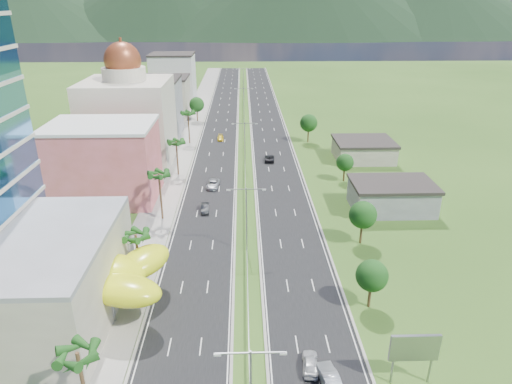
{
  "coord_description": "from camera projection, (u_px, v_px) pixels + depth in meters",
  "views": [
    {
      "loc": [
        -0.4,
        -54.32,
        37.7
      ],
      "look_at": [
        1.71,
        17.79,
        7.0
      ],
      "focal_mm": 32.0,
      "sensor_mm": 36.0,
      "label": 1
    }
  ],
  "objects": [
    {
      "name": "sidewalk_left",
      "position": [
        192.0,
        125.0,
        147.03
      ],
      "size": [
        7.0,
        260.0,
        0.12
      ],
      "primitive_type": "cube",
      "color": "gray",
      "rests_on": "ground"
    },
    {
      "name": "leafy_tree_rc",
      "position": [
        345.0,
        163.0,
        100.41
      ],
      "size": [
        3.85,
        3.85,
        6.33
      ],
      "color": "#47301C",
      "rests_on": "ground"
    },
    {
      "name": "streetlight_median_c",
      "position": [
        245.0,
        140.0,
        108.08
      ],
      "size": [
        6.04,
        0.25,
        11.0
      ],
      "color": "gray",
      "rests_on": "ground"
    },
    {
      "name": "leafy_tree_rd",
      "position": [
        309.0,
        123.0,
        127.42
      ],
      "size": [
        4.9,
        4.9,
        8.05
      ],
      "color": "#47301C",
      "rests_on": "ground"
    },
    {
      "name": "midrise_beige",
      "position": [
        165.0,
        98.0,
        155.28
      ],
      "size": [
        16.0,
        15.0,
        13.0
      ],
      "primitive_type": "cube",
      "color": "#9D9481",
      "rests_on": "ground"
    },
    {
      "name": "car_dark_far_right",
      "position": [
        270.0,
        158.0,
        114.39
      ],
      "size": [
        2.72,
        5.25,
        1.41
      ],
      "primitive_type": "imported",
      "rotation": [
        0.0,
        0.0,
        3.07
      ],
      "color": "black",
      "rests_on": "road_right"
    },
    {
      "name": "palm_tree_d",
      "position": [
        176.0,
        144.0,
        102.75
      ],
      "size": [
        3.6,
        3.6,
        8.6
      ],
      "color": "#47301C",
      "rests_on": "ground"
    },
    {
      "name": "car_white_near_right",
      "position": [
        310.0,
        363.0,
        50.08
      ],
      "size": [
        2.13,
        4.4,
        1.45
      ],
      "primitive_type": "imported",
      "rotation": [
        0.0,
        0.0,
        3.04
      ],
      "color": "silver",
      "rests_on": "road_right"
    },
    {
      "name": "car_silver_mid_left",
      "position": [
        213.0,
        184.0,
        98.33
      ],
      "size": [
        2.94,
        5.55,
        1.49
      ],
      "primitive_type": "imported",
      "rotation": [
        0.0,
        0.0,
        -0.09
      ],
      "color": "#9C9FA3",
      "rests_on": "road_left"
    },
    {
      "name": "car_dark_left",
      "position": [
        205.0,
        208.0,
        87.25
      ],
      "size": [
        1.79,
        4.38,
        1.41
      ],
      "primitive_type": "imported",
      "rotation": [
        0.0,
        0.0,
        0.07
      ],
      "color": "black",
      "rests_on": "road_left"
    },
    {
      "name": "road_right",
      "position": [
        267.0,
        125.0,
        147.71
      ],
      "size": [
        11.0,
        260.0,
        0.04
      ],
      "primitive_type": "cube",
      "color": "black",
      "rests_on": "ground"
    },
    {
      "name": "billboard",
      "position": [
        414.0,
        349.0,
        46.91
      ],
      "size": [
        5.2,
        0.35,
        6.2
      ],
      "color": "gray",
      "rests_on": "ground"
    },
    {
      "name": "leafy_tree_rb",
      "position": [
        363.0,
        215.0,
        74.26
      ],
      "size": [
        4.55,
        4.55,
        7.47
      ],
      "color": "#47301C",
      "rests_on": "ground"
    },
    {
      "name": "car_silver_right",
      "position": [
        329.0,
        378.0,
        48.02
      ],
      "size": [
        2.38,
        5.13,
        1.63
      ],
      "primitive_type": "imported",
      "rotation": [
        0.0,
        0.0,
        3.28
      ],
      "color": "#A3A5AB",
      "rests_on": "road_right"
    },
    {
      "name": "mountain_ridge",
      "position": [
        299.0,
        37.0,
        480.25
      ],
      "size": [
        860.0,
        140.0,
        90.0
      ],
      "primitive_type": null,
      "color": "black",
      "rests_on": "ground"
    },
    {
      "name": "domed_building",
      "position": [
        129.0,
        117.0,
        110.12
      ],
      "size": [
        20.0,
        20.0,
        28.7
      ],
      "color": "beige",
      "rests_on": "ground"
    },
    {
      "name": "shed_far",
      "position": [
        363.0,
        151.0,
        115.27
      ],
      "size": [
        14.0,
        12.0,
        4.4
      ],
      "primitive_type": "cube",
      "color": "#9D9481",
      "rests_on": "ground"
    },
    {
      "name": "median_guardrail",
      "position": [
        245.0,
        139.0,
        130.71
      ],
      "size": [
        0.1,
        216.06,
        0.76
      ],
      "color": "gray",
      "rests_on": "ground"
    },
    {
      "name": "pink_shophouse",
      "position": [
        105.0,
        163.0,
        90.48
      ],
      "size": [
        20.0,
        15.0,
        15.0
      ],
      "primitive_type": "cube",
      "color": "#C45850",
      "rests_on": "ground"
    },
    {
      "name": "palm_tree_b",
      "position": [
        136.0,
        237.0,
        63.39
      ],
      "size": [
        3.6,
        3.6,
        8.1
      ],
      "color": "#47301C",
      "rests_on": "ground"
    },
    {
      "name": "road_left",
      "position": [
        221.0,
        125.0,
        147.3
      ],
      "size": [
        11.0,
        260.0,
        0.04
      ],
      "primitive_type": "cube",
      "color": "black",
      "rests_on": "ground"
    },
    {
      "name": "leafy_tree_ra",
      "position": [
        372.0,
        276.0,
        58.7
      ],
      "size": [
        4.2,
        4.2,
        6.9
      ],
      "color": "#47301C",
      "rests_on": "ground"
    },
    {
      "name": "streetlight_median_e",
      "position": [
        243.0,
        79.0,
        190.86
      ],
      "size": [
        6.04,
        0.25,
        11.0
      ],
      "color": "gray",
      "rests_on": "ground"
    },
    {
      "name": "streetlight_median_b",
      "position": [
        247.0,
        213.0,
        71.29
      ],
      "size": [
        6.04,
        0.25,
        11.0
      ],
      "color": "gray",
      "rests_on": "ground"
    },
    {
      "name": "streetlight_median_d",
      "position": [
        244.0,
        101.0,
        149.47
      ],
      "size": [
        6.04,
        0.25,
        11.0
      ],
      "color": "gray",
      "rests_on": "ground"
    },
    {
      "name": "palm_tree_e",
      "position": [
        188.0,
        114.0,
        125.45
      ],
      "size": [
        3.6,
        3.6,
        9.4
      ],
      "color": "#47301C",
      "rests_on": "ground"
    },
    {
      "name": "palm_tree_c",
      "position": [
        159.0,
        176.0,
        81.22
      ],
      "size": [
        3.6,
        3.6,
        9.6
      ],
      "color": "#47301C",
      "rests_on": "ground"
    },
    {
      "name": "leafy_tree_lfar",
      "position": [
        197.0,
        105.0,
        149.51
      ],
      "size": [
        4.9,
        4.9,
        8.05
      ],
      "color": "#47301C",
      "rests_on": "ground"
    },
    {
      "name": "midrise_white",
      "position": [
        173.0,
        79.0,
        175.45
      ],
      "size": [
        16.0,
        15.0,
        18.0
      ],
      "primitive_type": "cube",
      "color": "silver",
      "rests_on": "ground"
    },
    {
      "name": "lime_canopy",
      "position": [
        92.0,
        275.0,
        58.56
      ],
      "size": [
        18.0,
        15.0,
        7.4
      ],
      "color": "yellow",
      "rests_on": "ground"
    },
    {
      "name": "palm_tree_a",
      "position": [
        78.0,
        357.0,
        40.94
      ],
      "size": [
        3.6,
        3.6,
        9.1
      ],
      "color": "#47301C",
      "rests_on": "ground"
    },
    {
      "name": "ground",
      "position": [
        248.0,
        286.0,
        64.74
      ],
      "size": [
        500.0,
        500.0,
        0.0
      ],
      "primitive_type": "plane",
      "color": "#2D5119",
      "rests_on": "ground"
    },
    {
      "name": "shed_near",
      "position": [
        392.0,
        197.0,
        87.51
      ],
      "size": [
        15.0,
        10.0,
        5.0
      ],
      "primitive_type": "cube",
      "color": "gray",
      "rests_on": "ground"
    },
    {
      "name": "car_yellow_far_left",
      "position": [
        220.0,
        138.0,
        131.4
      ],
      "size": [
        1.9,
        4.37,
        1.25
      ],
      "primitive_type": "imported",
      "rotation": [
        0.0,
        0.0,
        0.03
      ],
      "color": "gold",
      "rests_on": "road_left"
    },
    {
      "name": "midrise_grey",
      "position": [
        153.0,
        108.0,
        134.46
      ],
      "size": [
        16.0,
        15.0,
        16.0
      ],
      "primitive_type": "cube",
      "color": "gray",
      "rests_on": "ground"
    }
  ]
}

